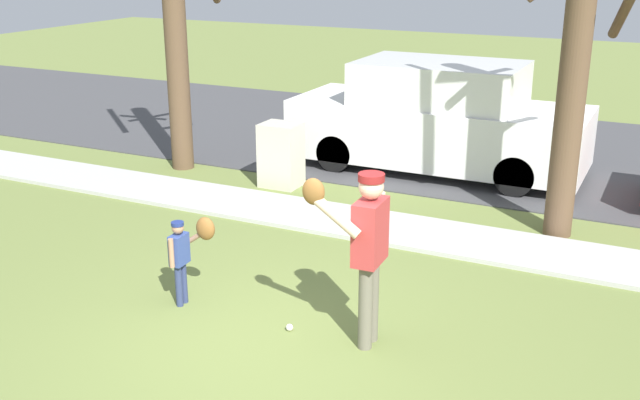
# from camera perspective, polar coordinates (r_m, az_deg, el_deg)

# --- Properties ---
(ground_plane) EXTENTS (48.00, 48.00, 0.00)m
(ground_plane) POSITION_cam_1_polar(r_m,az_deg,el_deg) (10.52, 5.46, -2.51)
(ground_plane) COLOR olive
(sidewalk_strip) EXTENTS (36.00, 1.20, 0.06)m
(sidewalk_strip) POSITION_cam_1_polar(r_m,az_deg,el_deg) (10.59, 5.66, -2.19)
(sidewalk_strip) COLOR #B2B2AD
(sidewalk_strip) RESTS_ON ground
(road_surface) EXTENTS (36.00, 6.80, 0.02)m
(road_surface) POSITION_cam_1_polar(r_m,az_deg,el_deg) (15.18, 12.31, 3.87)
(road_surface) COLOR #424244
(road_surface) RESTS_ON ground
(person_adult) EXTENTS (0.70, 0.67, 1.77)m
(person_adult) POSITION_cam_1_polar(r_m,az_deg,el_deg) (7.26, 3.43, -3.06)
(person_adult) COLOR #6B6656
(person_adult) RESTS_ON ground
(person_child) EXTENTS (0.43, 0.40, 1.01)m
(person_child) POSITION_cam_1_polar(r_m,az_deg,el_deg) (8.35, -9.95, -3.56)
(person_child) COLOR navy
(person_child) RESTS_ON ground
(baseball) EXTENTS (0.07, 0.07, 0.07)m
(baseball) POSITION_cam_1_polar(r_m,az_deg,el_deg) (7.95, -2.31, -9.53)
(baseball) COLOR white
(baseball) RESTS_ON ground
(utility_cabinet) EXTENTS (0.62, 0.52, 1.04)m
(utility_cabinet) POSITION_cam_1_polar(r_m,az_deg,el_deg) (12.39, -2.94, 3.39)
(utility_cabinet) COLOR beige
(utility_cabinet) RESTS_ON ground
(street_tree_near) EXTENTS (1.84, 1.88, 4.77)m
(street_tree_near) POSITION_cam_1_polar(r_m,az_deg,el_deg) (10.33, 18.70, 10.84)
(street_tree_near) COLOR brown
(street_tree_near) RESTS_ON ground
(street_tree_far) EXTENTS (1.85, 1.88, 5.10)m
(street_tree_far) POSITION_cam_1_polar(r_m,az_deg,el_deg) (13.26, -10.91, 13.73)
(street_tree_far) COLOR brown
(street_tree_far) RESTS_ON ground
(parked_van_white) EXTENTS (5.00, 1.95, 1.88)m
(parked_van_white) POSITION_cam_1_polar(r_m,az_deg,el_deg) (13.31, 8.86, 5.97)
(parked_van_white) COLOR silver
(parked_van_white) RESTS_ON road_surface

